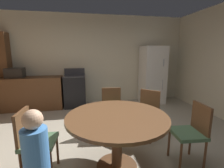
{
  "coord_description": "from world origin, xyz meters",
  "views": [
    {
      "loc": [
        -0.36,
        -2.23,
        1.55
      ],
      "look_at": [
        0.22,
        0.85,
        0.95
      ],
      "focal_mm": 25.66,
      "sensor_mm": 36.0,
      "label": 1
    }
  ],
  "objects_px": {
    "dining_table": "(117,126)",
    "chair_west": "(34,138)",
    "person_child": "(37,165)",
    "microwave": "(15,73)",
    "oven_range": "(75,91)",
    "refrigerator": "(152,75)",
    "chair_north": "(112,107)",
    "chair_east": "(192,130)",
    "chair_northeast": "(147,110)"
  },
  "relations": [
    {
      "from": "refrigerator",
      "to": "microwave",
      "type": "distance_m",
      "value": 3.94
    },
    {
      "from": "oven_range",
      "to": "refrigerator",
      "type": "distance_m",
      "value": 2.42
    },
    {
      "from": "chair_northeast",
      "to": "chair_east",
      "type": "bearing_deg",
      "value": 64.96
    },
    {
      "from": "oven_range",
      "to": "person_child",
      "type": "relative_size",
      "value": 1.01
    },
    {
      "from": "microwave",
      "to": "chair_east",
      "type": "xyz_separation_m",
      "value": [
        3.25,
        -2.88,
        -0.53
      ]
    },
    {
      "from": "dining_table",
      "to": "chair_west",
      "type": "height_order",
      "value": "chair_west"
    },
    {
      "from": "chair_northeast",
      "to": "chair_north",
      "type": "bearing_deg",
      "value": -70.99
    },
    {
      "from": "refrigerator",
      "to": "chair_west",
      "type": "height_order",
      "value": "refrigerator"
    },
    {
      "from": "chair_east",
      "to": "person_child",
      "type": "relative_size",
      "value": 0.8
    },
    {
      "from": "chair_north",
      "to": "microwave",
      "type": "bearing_deg",
      "value": -120.13
    },
    {
      "from": "refrigerator",
      "to": "chair_north",
      "type": "xyz_separation_m",
      "value": [
        -1.62,
        -1.69,
        -0.38
      ]
    },
    {
      "from": "dining_table",
      "to": "chair_north",
      "type": "bearing_deg",
      "value": 83.26
    },
    {
      "from": "chair_north",
      "to": "dining_table",
      "type": "bearing_deg",
      "value": 0.0
    },
    {
      "from": "chair_northeast",
      "to": "chair_east",
      "type": "relative_size",
      "value": 1.0
    },
    {
      "from": "oven_range",
      "to": "chair_east",
      "type": "height_order",
      "value": "oven_range"
    },
    {
      "from": "chair_north",
      "to": "person_child",
      "type": "bearing_deg",
      "value": -24.46
    },
    {
      "from": "dining_table",
      "to": "chair_northeast",
      "type": "distance_m",
      "value": 1.06
    },
    {
      "from": "oven_range",
      "to": "microwave",
      "type": "distance_m",
      "value": 1.65
    },
    {
      "from": "dining_table",
      "to": "person_child",
      "type": "height_order",
      "value": "person_child"
    },
    {
      "from": "dining_table",
      "to": "chair_east",
      "type": "bearing_deg",
      "value": -4.84
    },
    {
      "from": "oven_range",
      "to": "refrigerator",
      "type": "relative_size",
      "value": 0.62
    },
    {
      "from": "chair_northeast",
      "to": "chair_east",
      "type": "xyz_separation_m",
      "value": [
        0.31,
        -0.84,
        0.0
      ]
    },
    {
      "from": "refrigerator",
      "to": "chair_west",
      "type": "bearing_deg",
      "value": -136.36
    },
    {
      "from": "oven_range",
      "to": "chair_east",
      "type": "relative_size",
      "value": 1.26
    },
    {
      "from": "chair_east",
      "to": "oven_range",
      "type": "bearing_deg",
      "value": -54.67
    },
    {
      "from": "oven_range",
      "to": "dining_table",
      "type": "distance_m",
      "value": 2.87
    },
    {
      "from": "person_child",
      "to": "chair_northeast",
      "type": "bearing_deg",
      "value": 6.14
    },
    {
      "from": "dining_table",
      "to": "chair_north",
      "type": "distance_m",
      "value": 1.06
    },
    {
      "from": "chair_west",
      "to": "person_child",
      "type": "xyz_separation_m",
      "value": [
        0.21,
        -0.63,
        0.08
      ]
    },
    {
      "from": "chair_east",
      "to": "chair_west",
      "type": "bearing_deg",
      "value": 0.28
    },
    {
      "from": "oven_range",
      "to": "dining_table",
      "type": "height_order",
      "value": "oven_range"
    },
    {
      "from": "chair_east",
      "to": "chair_northeast",
      "type": "bearing_deg",
      "value": -64.96
    },
    {
      "from": "refrigerator",
      "to": "chair_northeast",
      "type": "xyz_separation_m",
      "value": [
        -1.0,
        -1.99,
        -0.38
      ]
    },
    {
      "from": "microwave",
      "to": "chair_northeast",
      "type": "xyz_separation_m",
      "value": [
        2.94,
        -2.04,
        -0.53
      ]
    },
    {
      "from": "dining_table",
      "to": "person_child",
      "type": "xyz_separation_m",
      "value": [
        -0.85,
        -0.55,
        -0.03
      ]
    },
    {
      "from": "chair_northeast",
      "to": "chair_east",
      "type": "height_order",
      "value": "same"
    },
    {
      "from": "chair_west",
      "to": "oven_range",
      "type": "bearing_deg",
      "value": 85.75
    },
    {
      "from": "chair_north",
      "to": "chair_west",
      "type": "height_order",
      "value": "same"
    },
    {
      "from": "chair_north",
      "to": "chair_northeast",
      "type": "relative_size",
      "value": 1.0
    },
    {
      "from": "refrigerator",
      "to": "chair_west",
      "type": "xyz_separation_m",
      "value": [
        -2.79,
        -2.66,
        -0.38
      ]
    },
    {
      "from": "microwave",
      "to": "chair_northeast",
      "type": "height_order",
      "value": "microwave"
    },
    {
      "from": "chair_northeast",
      "to": "chair_west",
      "type": "xyz_separation_m",
      "value": [
        -1.8,
        -0.67,
        0.0
      ]
    },
    {
      "from": "chair_east",
      "to": "person_child",
      "type": "bearing_deg",
      "value": 18.6
    },
    {
      "from": "oven_range",
      "to": "chair_west",
      "type": "distance_m",
      "value": 2.75
    },
    {
      "from": "dining_table",
      "to": "chair_west",
      "type": "distance_m",
      "value": 1.06
    },
    {
      "from": "refrigerator",
      "to": "chair_northeast",
      "type": "relative_size",
      "value": 2.02
    },
    {
      "from": "microwave",
      "to": "dining_table",
      "type": "relative_size",
      "value": 0.33
    },
    {
      "from": "refrigerator",
      "to": "chair_northeast",
      "type": "distance_m",
      "value": 2.26
    },
    {
      "from": "dining_table",
      "to": "chair_west",
      "type": "relative_size",
      "value": 1.52
    },
    {
      "from": "chair_northeast",
      "to": "dining_table",
      "type": "bearing_deg",
      "value": 0.0
    }
  ]
}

